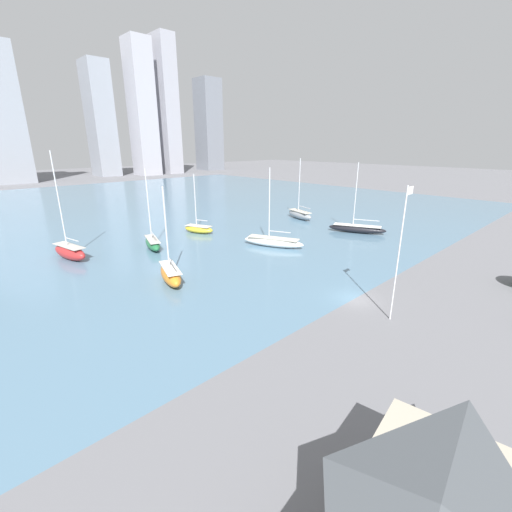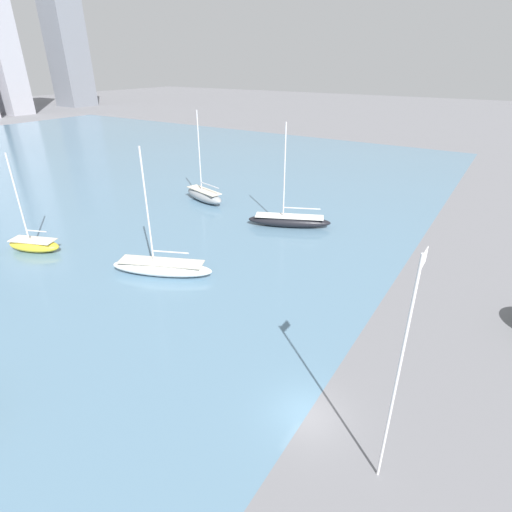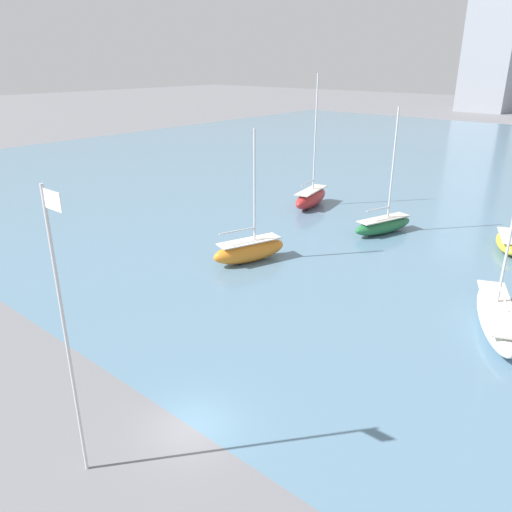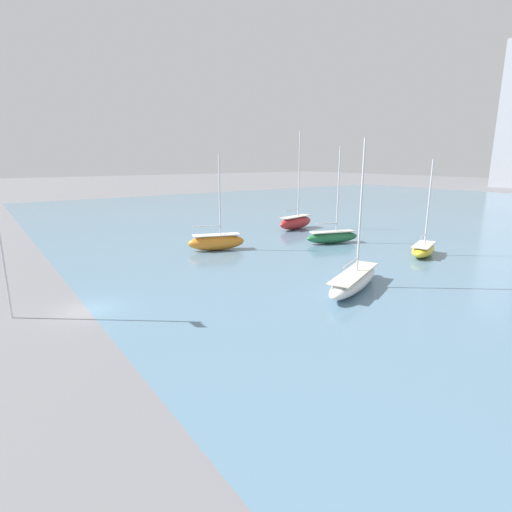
% 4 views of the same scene
% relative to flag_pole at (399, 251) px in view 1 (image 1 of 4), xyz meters
% --- Properties ---
extents(ground_plane, '(500.00, 500.00, 0.00)m').
position_rel_flag_pole_xyz_m(ground_plane, '(1.50, 4.83, -6.93)').
color(ground_plane, slate).
extents(harbor_water, '(180.00, 140.00, 0.00)m').
position_rel_flag_pole_xyz_m(harbor_water, '(1.50, 74.83, -6.93)').
color(harbor_water, slate).
rests_on(harbor_water, ground_plane).
extents(flag_pole, '(1.24, 0.14, 12.87)m').
position_rel_flag_pole_xyz_m(flag_pole, '(0.00, 0.00, 0.00)').
color(flag_pole, silver).
rests_on(flag_pole, ground_plane).
extents(distant_city_skyline, '(165.33, 24.24, 71.89)m').
position_rel_flag_pole_xyz_m(distant_city_skyline, '(29.06, 176.36, 22.00)').
color(distant_city_skyline, '#8E939E').
rests_on(distant_city_skyline, ground_plane).
extents(sailboat_white, '(6.25, 10.42, 12.79)m').
position_rel_flag_pole_xyz_m(sailboat_white, '(9.72, 25.03, -6.08)').
color(sailboat_white, white).
rests_on(sailboat_white, harbor_water).
extents(sailboat_orange, '(4.17, 7.36, 11.64)m').
position_rel_flag_pole_xyz_m(sailboat_orange, '(-10.67, 22.96, -5.84)').
color(sailboat_orange, orange).
rests_on(sailboat_orange, harbor_water).
extents(sailboat_black, '(6.48, 10.68, 13.08)m').
position_rel_flag_pole_xyz_m(sailboat_black, '(28.20, 20.45, -6.10)').
color(sailboat_black, black).
rests_on(sailboat_black, harbor_water).
extents(sailboat_yellow, '(4.33, 6.55, 11.06)m').
position_rel_flag_pole_xyz_m(sailboat_yellow, '(6.04, 41.27, -6.11)').
color(sailboat_yellow, yellow).
rests_on(sailboat_yellow, harbor_water).
extents(sailboat_gray, '(4.40, 8.49, 13.29)m').
position_rel_flag_pole_xyz_m(sailboat_gray, '(30.30, 36.31, -5.93)').
color(sailboat_gray, gray).
rests_on(sailboat_gray, harbor_water).
extents(sailboat_green, '(4.12, 7.76, 12.69)m').
position_rel_flag_pole_xyz_m(sailboat_green, '(-5.30, 37.85, -5.99)').
color(sailboat_green, '#236B3D').
rests_on(sailboat_green, harbor_water).
extents(sailboat_red, '(3.58, 7.84, 15.43)m').
position_rel_flag_pole_xyz_m(sailboat_red, '(-16.76, 41.24, -5.76)').
color(sailboat_red, '#B72828').
rests_on(sailboat_red, harbor_water).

